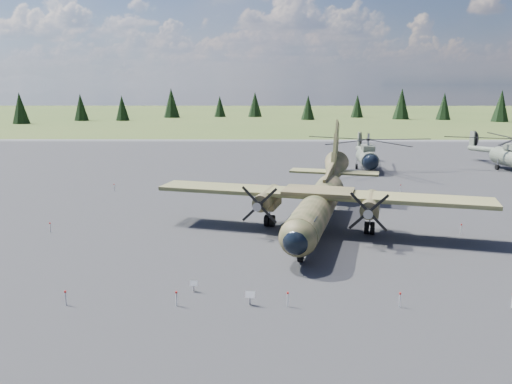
{
  "coord_description": "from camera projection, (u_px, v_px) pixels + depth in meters",
  "views": [
    {
      "loc": [
        0.62,
        -38.47,
        11.71
      ],
      "look_at": [
        0.09,
        2.0,
        2.98
      ],
      "focal_mm": 35.0,
      "sensor_mm": 36.0,
      "label": 1
    }
  ],
  "objects": [
    {
      "name": "apron",
      "position": [
        256.0,
        204.0,
        49.85
      ],
      "size": [
        120.0,
        120.0,
        0.04
      ],
      "primitive_type": "cube",
      "color": "#58585D",
      "rests_on": "ground"
    },
    {
      "name": "ground",
      "position": [
        255.0,
        233.0,
        40.08
      ],
      "size": [
        500.0,
        500.0,
        0.0
      ],
      "primitive_type": "plane",
      "color": "#4A5525",
      "rests_on": "ground"
    },
    {
      "name": "info_placard_left",
      "position": [
        194.0,
        284.0,
        28.7
      ],
      "size": [
        0.43,
        0.19,
        0.67
      ],
      "rotation": [
        0.0,
        0.0,
        -0.02
      ],
      "color": "gray",
      "rests_on": "ground"
    },
    {
      "name": "barrier_fence",
      "position": [
        249.0,
        228.0,
        39.9
      ],
      "size": [
        33.12,
        29.62,
        0.85
      ],
      "color": "silver",
      "rests_on": "ground"
    },
    {
      "name": "treeline",
      "position": [
        298.0,
        183.0,
        36.33
      ],
      "size": [
        291.33,
        302.69,
        10.83
      ],
      "color": "black",
      "rests_on": "ground"
    },
    {
      "name": "helicopter_near",
      "position": [
        367.0,
        148.0,
        68.89
      ],
      "size": [
        18.84,
        21.37,
        4.48
      ],
      "rotation": [
        0.0,
        0.0,
        -0.07
      ],
      "color": "slate",
      "rests_on": "ground"
    },
    {
      "name": "transport_plane",
      "position": [
        320.0,
        199.0,
        40.96
      ],
      "size": [
        26.46,
        23.67,
        8.79
      ],
      "rotation": [
        0.0,
        0.0,
        -0.25
      ],
      "color": "#323A1F",
      "rests_on": "ground"
    },
    {
      "name": "info_placard_right",
      "position": [
        250.0,
        296.0,
        26.93
      ],
      "size": [
        0.53,
        0.26,
        0.8
      ],
      "rotation": [
        0.0,
        0.0,
        -0.09
      ],
      "color": "gray",
      "rests_on": "ground"
    }
  ]
}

